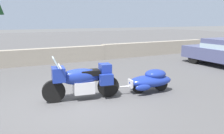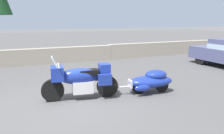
# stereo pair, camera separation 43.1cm
# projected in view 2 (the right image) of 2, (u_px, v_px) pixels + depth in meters

# --- Properties ---
(ground_plane) EXTENTS (80.00, 80.00, 0.00)m
(ground_plane) POSITION_uv_depth(u_px,v_px,m) (70.00, 102.00, 6.75)
(ground_plane) COLOR #4C4C4F
(stone_guard_wall) EXTENTS (24.00, 0.54, 0.90)m
(stone_guard_wall) POSITION_uv_depth(u_px,v_px,m) (39.00, 56.00, 12.40)
(stone_guard_wall) COLOR gray
(stone_guard_wall) RESTS_ON ground
(distant_ridgeline) EXTENTS (240.00, 80.00, 16.00)m
(distant_ridgeline) POSITION_uv_depth(u_px,v_px,m) (11.00, 5.00, 91.63)
(distant_ridgeline) COLOR #8C9EB7
(distant_ridgeline) RESTS_ON ground
(touring_motorcycle) EXTENTS (2.31, 0.95, 1.33)m
(touring_motorcycle) POSITION_uv_depth(u_px,v_px,m) (80.00, 79.00, 6.91)
(touring_motorcycle) COLOR black
(touring_motorcycle) RESTS_ON ground
(car_shaped_trailer) EXTENTS (2.23, 0.93, 0.76)m
(car_shaped_trailer) POSITION_uv_depth(u_px,v_px,m) (151.00, 81.00, 7.54)
(car_shaped_trailer) COLOR black
(car_shaped_trailer) RESTS_ON ground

